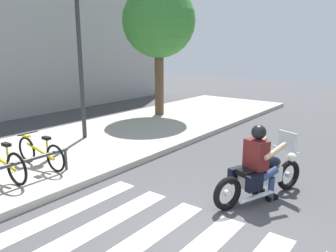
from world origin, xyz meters
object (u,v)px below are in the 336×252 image
street_lamp (80,49)px  tree_near_rack (159,22)px  rider (259,158)px  bicycle_2 (1,162)px  motorcycle (261,176)px  bicycle_3 (40,153)px

street_lamp → tree_near_rack: bearing=5.7°
tree_near_rack → rider: bearing=-127.1°
street_lamp → tree_near_rack: (3.98, 0.40, 0.96)m
rider → bicycle_2: rider is taller
bicycle_2 → rider: bearing=-59.4°
motorcycle → rider: rider is taller
bicycle_3 → street_lamp: 3.33m
motorcycle → bicycle_3: bearing=112.0°
rider → bicycle_3: (-1.68, 4.30, -0.32)m
rider → bicycle_3: 4.62m
rider → tree_near_rack: tree_near_rack is taller
street_lamp → bicycle_2: bearing=-158.0°
tree_near_rack → bicycle_3: bearing=-165.2°
bicycle_2 → street_lamp: (3.04, 1.23, 2.18)m
bicycle_3 → street_lamp: bearing=29.4°
motorcycle → bicycle_3: (-1.75, 4.33, 0.04)m
street_lamp → bicycle_3: bearing=-150.6°
rider → bicycle_3: rider is taller
motorcycle → tree_near_rack: 8.07m
motorcycle → rider: 0.37m
bicycle_3 → tree_near_rack: size_ratio=0.33×
rider → tree_near_rack: (4.48, 5.92, 2.83)m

